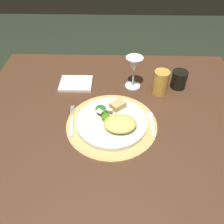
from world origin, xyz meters
The scene contains 13 objects.
ground_plane centered at (0.00, 0.00, 0.00)m, with size 6.00×6.00×0.00m, color #242C1F.
dining_table centered at (0.00, 0.00, 0.57)m, with size 1.16×0.97×0.71m.
placemat centered at (-0.01, -0.05, 0.71)m, with size 0.35×0.35×0.01m, color tan.
dinner_plate centered at (-0.01, -0.05, 0.73)m, with size 0.27×0.27×0.02m, color silver.
pasta_serving centered at (0.02, -0.08, 0.75)m, with size 0.12×0.10×0.04m, color #D6CF67.
salad_greens centered at (-0.04, -0.02, 0.75)m, with size 0.08×0.10×0.03m.
bread_piece centered at (0.02, 0.02, 0.75)m, with size 0.06×0.04×0.03m, color tan.
fork centered at (-0.16, -0.05, 0.72)m, with size 0.03×0.17×0.00m.
spoon centered at (0.15, -0.02, 0.72)m, with size 0.03×0.14×0.01m.
napkin centered at (-0.18, 0.21, 0.72)m, with size 0.15×0.12×0.01m, color white.
wine_glass centered at (0.08, 0.20, 0.82)m, with size 0.08×0.08×0.15m.
amber_tumbler centered at (0.20, 0.16, 0.77)m, with size 0.07×0.07×0.11m, color gold.
dark_tumbler centered at (0.29, 0.20, 0.75)m, with size 0.07×0.07×0.08m, color black.
Camera 1 is at (0.01, -0.66, 1.36)m, focal length 36.84 mm.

